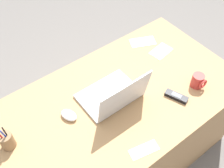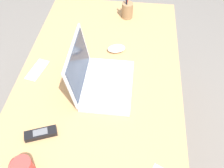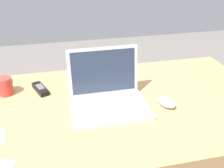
{
  "view_description": "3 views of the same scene",
  "coord_description": "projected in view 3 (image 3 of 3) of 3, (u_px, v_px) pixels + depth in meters",
  "views": [
    {
      "loc": [
        0.59,
        0.75,
        2.0
      ],
      "look_at": [
        -0.04,
        -0.07,
        0.77
      ],
      "focal_mm": 43.9,
      "sensor_mm": 36.0,
      "label": 1
    },
    {
      "loc": [
        -0.8,
        -0.16,
        1.66
      ],
      "look_at": [
        -0.03,
        -0.08,
        0.76
      ],
      "focal_mm": 39.7,
      "sensor_mm": 36.0,
      "label": 2
    },
    {
      "loc": [
        -0.21,
        -1.02,
        1.37
      ],
      "look_at": [
        0.02,
        -0.0,
        0.81
      ],
      "focal_mm": 41.99,
      "sensor_mm": 36.0,
      "label": 3
    }
  ],
  "objects": [
    {
      "name": "desk",
      "position": [
        108.0,
        160.0,
        1.4
      ],
      "size": [
        1.58,
        0.84,
        0.71
      ],
      "primitive_type": "cube",
      "color": "tan",
      "rests_on": "ground"
    },
    {
      "name": "laptop",
      "position": [
        107.0,
        96.0,
        1.2
      ],
      "size": [
        0.35,
        0.28,
        0.25
      ],
      "color": "silver",
      "rests_on": "desk"
    },
    {
      "name": "coffee_mug_white",
      "position": [
        5.0,
        86.0,
        1.3
      ],
      "size": [
        0.07,
        0.08,
        0.09
      ],
      "color": "#C63833",
      "rests_on": "desk"
    },
    {
      "name": "cordless_phone",
      "position": [
        40.0,
        89.0,
        1.34
      ],
      "size": [
        0.09,
        0.14,
        0.03
      ],
      "color": "black",
      "rests_on": "desk"
    },
    {
      "name": "paper_note_right",
      "position": [
        107.0,
        72.0,
        1.53
      ],
      "size": [
        0.16,
        0.09,
        0.0
      ],
      "primitive_type": "cube",
      "rotation": [
        0.0,
        0.0,
        -0.22
      ],
      "color": "white",
      "rests_on": "desk"
    },
    {
      "name": "computer_mouse",
      "position": [
        167.0,
        102.0,
        1.22
      ],
      "size": [
        0.09,
        0.12,
        0.03
      ],
      "primitive_type": "ellipsoid",
      "rotation": [
        0.0,
        0.0,
        0.3
      ],
      "color": "white",
      "rests_on": "desk"
    }
  ]
}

